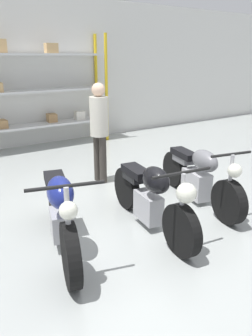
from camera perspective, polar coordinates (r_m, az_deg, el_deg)
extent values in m
plane|color=#9EA3A0|center=(4.56, 2.81, -9.73)|extent=(30.00, 30.00, 0.00)
cube|color=silver|center=(8.61, -17.97, 15.48)|extent=(30.00, 0.08, 3.60)
cylinder|color=gold|center=(8.85, -3.43, 13.59)|extent=(0.08, 0.08, 2.74)
cylinder|color=gold|center=(9.32, -5.18, 13.82)|extent=(0.08, 0.08, 2.74)
cube|color=silver|center=(8.37, -17.34, 6.90)|extent=(4.34, 0.55, 0.05)
cube|color=silver|center=(8.25, -17.91, 12.53)|extent=(4.34, 0.55, 0.05)
cube|color=silver|center=(8.21, -18.51, 18.27)|extent=(4.34, 0.55, 0.05)
cube|color=silver|center=(8.83, -8.07, 9.05)|extent=(0.26, 0.23, 0.22)
cube|color=#A87F51|center=(8.24, -20.79, 7.19)|extent=(0.22, 0.31, 0.19)
cube|color=#A87F51|center=(8.65, -12.78, 8.52)|extent=(0.24, 0.27, 0.21)
cube|color=tan|center=(8.37, -12.91, 19.68)|extent=(0.30, 0.29, 0.23)
cylinder|color=black|center=(3.36, -9.63, -14.74)|extent=(0.30, 0.68, 0.67)
cylinder|color=black|center=(4.55, -12.31, -5.48)|extent=(0.30, 0.68, 0.67)
cube|color=#ADADB2|center=(4.00, -11.25, -9.51)|extent=(0.32, 0.43, 0.32)
ellipsoid|color=navy|center=(3.65, -11.38, -4.19)|extent=(0.42, 0.59, 0.34)
cube|color=black|center=(4.16, -12.27, -2.07)|extent=(0.36, 0.54, 0.10)
cube|color=navy|center=(4.22, -12.22, -3.08)|extent=(0.29, 0.39, 0.12)
cylinder|color=#ADADB2|center=(3.19, -10.03, -9.23)|extent=(0.06, 0.06, 0.71)
sphere|color=silver|center=(3.06, -10.00, -7.32)|extent=(0.18, 0.18, 0.18)
cylinder|color=black|center=(3.07, -10.49, -3.13)|extent=(0.72, 0.23, 0.04)
cylinder|color=black|center=(3.82, 9.59, -10.66)|extent=(0.20, 0.64, 0.63)
cylinder|color=black|center=(4.90, 0.10, -3.50)|extent=(0.20, 0.64, 0.63)
cube|color=#ADADB2|center=(4.39, 3.88, -6.77)|extent=(0.27, 0.47, 0.38)
ellipsoid|color=black|center=(4.08, 5.21, -2.08)|extent=(0.34, 0.51, 0.33)
cube|color=black|center=(4.52, 1.79, -0.56)|extent=(0.29, 0.54, 0.10)
cube|color=black|center=(4.60, 1.46, -1.41)|extent=(0.24, 0.38, 0.12)
cylinder|color=#ADADB2|center=(3.68, 9.70, -5.94)|extent=(0.06, 0.06, 0.68)
sphere|color=silver|center=(3.58, 10.47, -4.32)|extent=(0.23, 0.23, 0.23)
cylinder|color=black|center=(3.58, 9.72, -0.84)|extent=(0.75, 0.13, 0.04)
cylinder|color=black|center=(4.67, 17.45, -5.66)|extent=(0.26, 0.63, 0.62)
cylinder|color=black|center=(5.80, 8.46, -0.15)|extent=(0.26, 0.63, 0.62)
cube|color=#ADADB2|center=(5.26, 12.14, -2.75)|extent=(0.35, 0.55, 0.42)
ellipsoid|color=slate|center=(4.99, 13.54, 1.24)|extent=(0.37, 0.59, 0.31)
cube|color=black|center=(5.46, 10.11, 2.48)|extent=(0.33, 0.59, 0.10)
cube|color=slate|center=(5.51, 9.92, 1.65)|extent=(0.27, 0.42, 0.12)
cylinder|color=#ADADB2|center=(4.56, 17.70, -1.78)|extent=(0.06, 0.06, 0.66)
sphere|color=silver|center=(4.47, 18.42, -0.44)|extent=(0.19, 0.19, 0.19)
cylinder|color=black|center=(4.48, 17.87, 2.30)|extent=(0.61, 0.16, 0.04)
cylinder|color=#38332D|center=(6.00, -5.01, 1.82)|extent=(0.13, 0.13, 0.85)
cylinder|color=#38332D|center=(5.86, -4.04, 1.41)|extent=(0.13, 0.13, 0.85)
cylinder|color=beige|center=(5.75, -4.73, 8.93)|extent=(0.34, 0.34, 0.68)
sphere|color=beige|center=(5.69, -4.85, 13.44)|extent=(0.23, 0.23, 0.23)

